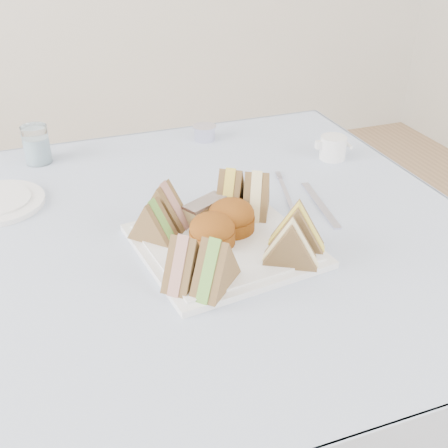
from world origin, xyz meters
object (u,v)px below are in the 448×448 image
object	(u,v)px
table	(207,371)
serving_plate	(224,245)
creamer_jug	(333,148)
water_glass	(36,145)

from	to	relation	value
table	serving_plate	size ratio (longest dim) A/B	3.15
creamer_jug	water_glass	bearing A→B (deg)	169.04
serving_plate	water_glass	distance (m)	0.57
table	serving_plate	distance (m)	0.39
serving_plate	water_glass	xyz separation A→B (m)	(-0.28, 0.49, 0.04)
creamer_jug	table	bearing A→B (deg)	-145.88
table	water_glass	world-z (taller)	water_glass
serving_plate	creamer_jug	distance (m)	0.47
table	water_glass	xyz separation A→B (m)	(-0.27, 0.41, 0.42)
table	water_glass	size ratio (longest dim) A/B	10.21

